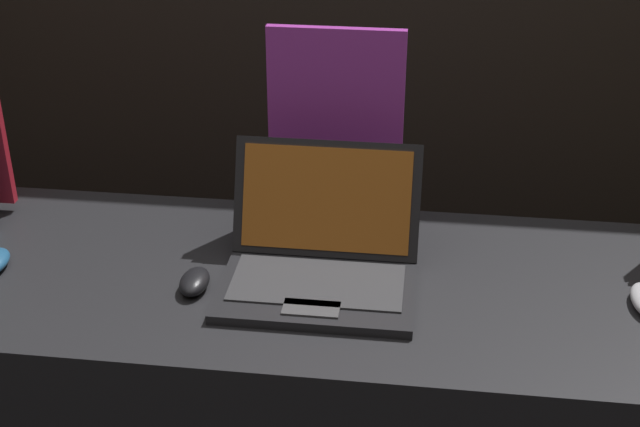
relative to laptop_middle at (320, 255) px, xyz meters
name	(u,v)px	position (x,y,z in m)	size (l,w,h in m)	color
laptop_middle	(320,255)	(0.00, 0.00, 0.00)	(0.39, 0.34, 0.25)	black
mouse_middle	(195,282)	(-0.24, -0.07, -0.04)	(0.06, 0.10, 0.04)	black
promo_stand_middle	(335,133)	(0.00, 0.26, 0.16)	(0.29, 0.07, 0.45)	black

